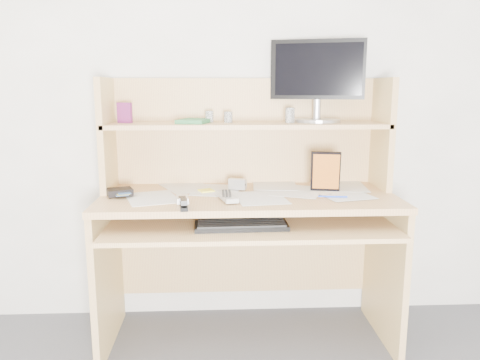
{
  "coord_description": "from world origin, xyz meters",
  "views": [
    {
      "loc": [
        -0.14,
        -0.69,
        1.25
      ],
      "look_at": [
        -0.04,
        1.43,
        0.83
      ],
      "focal_mm": 35.0,
      "sensor_mm": 36.0,
      "label": 1
    }
  ],
  "objects_px": {
    "desk": "(247,202)",
    "monitor": "(317,78)",
    "tv_remote": "(227,196)",
    "keyboard": "(241,225)",
    "game_case": "(326,171)"
  },
  "relations": [
    {
      "from": "desk",
      "to": "monitor",
      "type": "bearing_deg",
      "value": 19.95
    },
    {
      "from": "tv_remote",
      "to": "monitor",
      "type": "xyz_separation_m",
      "value": [
        0.47,
        0.31,
        0.53
      ]
    },
    {
      "from": "keyboard",
      "to": "tv_remote",
      "type": "distance_m",
      "value": 0.16
    },
    {
      "from": "monitor",
      "to": "keyboard",
      "type": "bearing_deg",
      "value": -116.94
    },
    {
      "from": "game_case",
      "to": "desk",
      "type": "bearing_deg",
      "value": -176.81
    },
    {
      "from": "desk",
      "to": "keyboard",
      "type": "bearing_deg",
      "value": -98.53
    },
    {
      "from": "desk",
      "to": "tv_remote",
      "type": "relative_size",
      "value": 6.92
    },
    {
      "from": "keyboard",
      "to": "game_case",
      "type": "xyz_separation_m",
      "value": [
        0.42,
        0.24,
        0.19
      ]
    },
    {
      "from": "tv_remote",
      "to": "monitor",
      "type": "height_order",
      "value": "monitor"
    },
    {
      "from": "tv_remote",
      "to": "monitor",
      "type": "distance_m",
      "value": 0.77
    },
    {
      "from": "desk",
      "to": "keyboard",
      "type": "relative_size",
      "value": 3.42
    },
    {
      "from": "game_case",
      "to": "tv_remote",
      "type": "bearing_deg",
      "value": -153.62
    },
    {
      "from": "keyboard",
      "to": "game_case",
      "type": "relative_size",
      "value": 2.07
    },
    {
      "from": "tv_remote",
      "to": "keyboard",
      "type": "bearing_deg",
      "value": -75.67
    },
    {
      "from": "monitor",
      "to": "game_case",
      "type": "bearing_deg",
      "value": -69.16
    }
  ]
}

